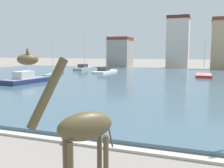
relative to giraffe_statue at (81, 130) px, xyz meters
name	(u,v)px	position (x,y,z in m)	size (l,w,h in m)	color
harbor_water	(148,80)	(-4.58, 30.17, -1.98)	(79.99, 51.31, 0.31)	#3D5666
quay_edge_coping	(36,137)	(-4.58, 4.26, -2.07)	(79.99, 0.50, 0.12)	#ADA89E
giraffe_statue	(81,130)	(0.00, 0.00, 0.00)	(1.80, 2.05, 4.18)	#4C4228
sailboat_grey	(85,69)	(-21.47, 44.30, -1.59)	(2.25, 7.65, 7.58)	#939399
sailboat_red	(204,76)	(2.82, 36.42, -1.76)	(2.38, 6.18, 5.69)	red
sailboat_navy	(30,80)	(-17.52, 20.57, -1.54)	(3.03, 7.28, 6.03)	navy
sailboat_green	(53,75)	(-20.23, 29.99, -1.81)	(4.53, 9.26, 5.67)	#236B42
sailboat_white	(106,71)	(-14.53, 39.18, -1.66)	(2.45, 8.35, 8.77)	white
mooring_bollard	(68,138)	(-2.74, 4.11, -1.88)	(0.24, 0.24, 0.50)	#232326
townhouse_wide_warehouse	(120,53)	(-17.99, 58.22, 1.83)	(5.61, 6.20, 7.91)	gray
townhouse_tall_gabled	(178,42)	(-3.59, 60.83, 4.35)	(5.36, 5.26, 12.94)	beige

